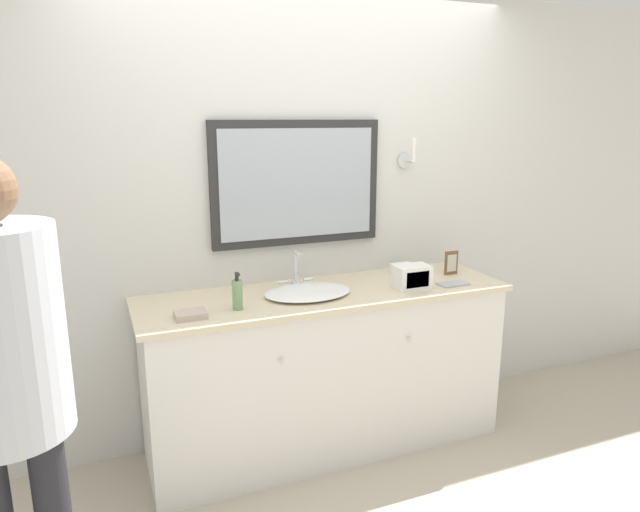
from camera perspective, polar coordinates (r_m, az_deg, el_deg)
The scene contains 11 objects.
ground_plane at distance 3.24m, azimuth 2.89°, elevation -20.83°, with size 14.00×14.00×0.00m, color #B2A893.
wall_back at distance 3.31m, azimuth -1.61°, elevation 4.01°, with size 8.00×0.18×2.55m.
vanity_counter at distance 3.26m, azimuth 0.59°, elevation -11.23°, with size 2.03×0.61×0.92m.
sink_basin at distance 3.03m, azimuth -1.29°, elevation -3.55°, with size 0.47×0.38×0.20m.
soap_bottle at distance 2.82m, azimuth -8.27°, elevation -3.79°, with size 0.05×0.05×0.19m.
appliance_box at distance 3.17m, azimuth 9.21°, elevation -2.09°, with size 0.19×0.12×0.13m.
picture_frame at distance 3.50m, azimuth 12.99°, elevation -0.67°, with size 0.09×0.01×0.14m.
hand_towel_near_sink at distance 3.50m, azimuth 8.27°, elevation -1.24°, with size 0.14×0.11×0.05m.
hand_towel_far_corner at distance 2.76m, azimuth -12.81°, elevation -5.74°, with size 0.15×0.11×0.03m.
metal_tray at distance 3.30m, azimuth 13.16°, elevation -2.73°, with size 0.17×0.09×0.01m.
person at distance 2.14m, azimuth -29.20°, elevation -8.96°, with size 0.40×0.40×1.74m.
Camera 1 is at (-1.15, -2.41, 1.84)m, focal length 32.00 mm.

